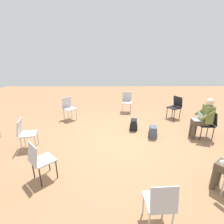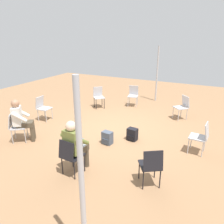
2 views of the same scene
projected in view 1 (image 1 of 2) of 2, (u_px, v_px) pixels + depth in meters
name	position (u px, v px, depth m)	size (l,w,h in m)	color
ground_plane	(124.00, 140.00, 5.16)	(16.10, 16.10, 0.00)	#99704C
chair_southwest	(69.00, 107.00, 6.56)	(0.58, 0.58, 0.85)	#B7B7BC
chair_north	(209.00, 123.00, 5.14)	(0.43, 0.46, 0.85)	black
chair_southeast	(39.00, 159.00, 3.44)	(0.58, 0.58, 0.85)	#B7B7BC
chair_east	(160.00, 202.00, 2.47)	(0.46, 0.42, 0.85)	#B7B7BC
chair_south	(25.00, 132.00, 4.56)	(0.47, 0.51, 0.85)	#B7B7BC
chair_northwest	(175.00, 106.00, 6.68)	(0.57, 0.58, 0.85)	black
chair_west	(127.00, 101.00, 7.37)	(0.46, 0.43, 0.85)	#B7B7BC
person_with_laptop	(204.00, 116.00, 5.09)	(0.52, 0.54, 1.24)	#4C4233
backpack_near_laptop_user	(153.00, 133.00, 5.28)	(0.30, 0.27, 0.36)	#475160
backpack_by_empty_chair	(134.00, 125.00, 5.78)	(0.31, 0.28, 0.36)	black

